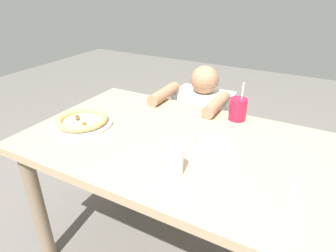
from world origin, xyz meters
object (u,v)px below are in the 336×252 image
Objects in this scene: water_cup_clear at (174,160)px; fork at (295,197)px; pizza_near at (82,121)px; drink_cup_colored at (238,109)px; diner_seated at (201,137)px.

water_cup_clear is 0.55× the size of fork.
pizza_near is 1.49× the size of drink_cup_colored.
fork is at bearing -50.23° from diner_seated.
fork is at bearing 9.60° from water_cup_clear.
diner_seated reaches higher than pizza_near.
pizza_near is at bearing -116.66° from diner_seated.
water_cup_clear reaches higher than fork.
drink_cup_colored reaches higher than pizza_near.
pizza_near is 0.33× the size of diner_seated.
diner_seated is (-0.66, 0.79, -0.33)m from fork.
water_cup_clear is 0.12× the size of diner_seated.
drink_cup_colored is at bearing 33.00° from pizza_near.
diner_seated reaches higher than fork.
drink_cup_colored is at bearing 82.83° from water_cup_clear.
pizza_near is at bearing 176.10° from fork.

